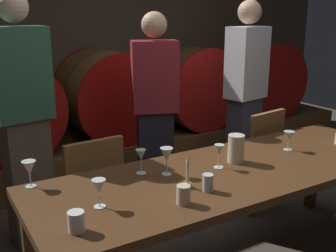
{
  "coord_description": "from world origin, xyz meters",
  "views": [
    {
      "loc": [
        -1.64,
        -1.91,
        1.66
      ],
      "look_at": [
        -0.24,
        0.42,
        0.9
      ],
      "focal_mm": 43.62,
      "sensor_mm": 36.0,
      "label": 1
    }
  ],
  "objects_px": {
    "wine_barrel_center": "(107,95)",
    "wine_glass_far_right": "(289,137)",
    "wine_barrel_right": "(189,86)",
    "guest_right": "(245,93)",
    "cup_far_left": "(76,222)",
    "wine_glass_center_right": "(167,155)",
    "wine_glass_far_left": "(29,169)",
    "wine_glass_left": "(99,188)",
    "dining_table": "(235,178)",
    "guest_left": "(24,122)",
    "chair_left": "(90,192)",
    "wine_glass_right": "(219,151)",
    "pitcher": "(236,149)",
    "cup_center_right": "(208,183)",
    "wine_barrel_far_right": "(258,79)",
    "candle_left": "(187,179)",
    "guest_center": "(155,110)",
    "wine_glass_center_left": "(141,156)",
    "chair_right": "(255,154)",
    "wine_barrel_left": "(5,106)",
    "cup_center_left": "(184,195)"
  },
  "relations": [
    {
      "from": "wine_glass_far_right",
      "to": "dining_table",
      "type": "bearing_deg",
      "value": -171.51
    },
    {
      "from": "wine_glass_left",
      "to": "wine_glass_far_left",
      "type": "bearing_deg",
      "value": 118.89
    },
    {
      "from": "wine_glass_far_left",
      "to": "wine_glass_left",
      "type": "distance_m",
      "value": 0.49
    },
    {
      "from": "dining_table",
      "to": "wine_glass_center_right",
      "type": "bearing_deg",
      "value": 162.16
    },
    {
      "from": "wine_barrel_center",
      "to": "cup_center_right",
      "type": "distance_m",
      "value": 2.37
    },
    {
      "from": "candle_left",
      "to": "cup_center_right",
      "type": "relative_size",
      "value": 1.95
    },
    {
      "from": "wine_barrel_right",
      "to": "guest_right",
      "type": "height_order",
      "value": "guest_right"
    },
    {
      "from": "chair_left",
      "to": "wine_glass_far_left",
      "type": "bearing_deg",
      "value": 29.3
    },
    {
      "from": "candle_left",
      "to": "wine_glass_far_right",
      "type": "height_order",
      "value": "candle_left"
    },
    {
      "from": "guest_center",
      "to": "guest_right",
      "type": "xyz_separation_m",
      "value": [
        0.97,
        -0.05,
        0.06
      ]
    },
    {
      "from": "wine_barrel_right",
      "to": "cup_far_left",
      "type": "height_order",
      "value": "wine_barrel_right"
    },
    {
      "from": "dining_table",
      "to": "guest_left",
      "type": "xyz_separation_m",
      "value": [
        -1.03,
        1.06,
        0.26
      ]
    },
    {
      "from": "cup_far_left",
      "to": "wine_glass_center_right",
      "type": "bearing_deg",
      "value": 27.95
    },
    {
      "from": "wine_glass_far_left",
      "to": "wine_glass_far_right",
      "type": "height_order",
      "value": "wine_glass_far_left"
    },
    {
      "from": "chair_left",
      "to": "pitcher",
      "type": "bearing_deg",
      "value": 141.47
    },
    {
      "from": "wine_barrel_left",
      "to": "wine_glass_far_right",
      "type": "bearing_deg",
      "value": -54.11
    },
    {
      "from": "wine_glass_right",
      "to": "cup_center_left",
      "type": "height_order",
      "value": "wine_glass_right"
    },
    {
      "from": "wine_barrel_center",
      "to": "cup_center_right",
      "type": "bearing_deg",
      "value": -99.85
    },
    {
      "from": "wine_glass_center_right",
      "to": "cup_far_left",
      "type": "xyz_separation_m",
      "value": [
        -0.67,
        -0.36,
        -0.07
      ]
    },
    {
      "from": "pitcher",
      "to": "wine_glass_far_right",
      "type": "relative_size",
      "value": 1.33
    },
    {
      "from": "pitcher",
      "to": "guest_right",
      "type": "bearing_deg",
      "value": 46.39
    },
    {
      "from": "wine_glass_center_left",
      "to": "wine_glass_far_right",
      "type": "bearing_deg",
      "value": -7.75
    },
    {
      "from": "dining_table",
      "to": "chair_left",
      "type": "xyz_separation_m",
      "value": [
        -0.72,
        0.65,
        -0.18
      ]
    },
    {
      "from": "wine_glass_center_right",
      "to": "wine_glass_far_right",
      "type": "xyz_separation_m",
      "value": [
        0.96,
        -0.05,
        -0.02
      ]
    },
    {
      "from": "wine_glass_far_left",
      "to": "wine_glass_right",
      "type": "xyz_separation_m",
      "value": [
        1.07,
        -0.31,
        0.0
      ]
    },
    {
      "from": "wine_barrel_left",
      "to": "wine_glass_far_left",
      "type": "bearing_deg",
      "value": -95.99
    },
    {
      "from": "wine_glass_far_right",
      "to": "cup_center_right",
      "type": "distance_m",
      "value": 0.92
    },
    {
      "from": "wine_barrel_far_right",
      "to": "candle_left",
      "type": "distance_m",
      "value": 3.44
    },
    {
      "from": "guest_right",
      "to": "wine_glass_left",
      "type": "distance_m",
      "value": 2.28
    },
    {
      "from": "wine_barrel_left",
      "to": "guest_left",
      "type": "bearing_deg",
      "value": -93.13
    },
    {
      "from": "wine_barrel_far_right",
      "to": "wine_glass_right",
      "type": "height_order",
      "value": "wine_barrel_far_right"
    },
    {
      "from": "wine_barrel_right",
      "to": "cup_far_left",
      "type": "bearing_deg",
      "value": -132.65
    },
    {
      "from": "pitcher",
      "to": "wine_glass_far_right",
      "type": "distance_m",
      "value": 0.47
    },
    {
      "from": "wine_barrel_center",
      "to": "wine_glass_far_right",
      "type": "height_order",
      "value": "wine_barrel_center"
    },
    {
      "from": "guest_center",
      "to": "wine_glass_center_right",
      "type": "xyz_separation_m",
      "value": [
        -0.49,
        -1.02,
        -0.01
      ]
    },
    {
      "from": "chair_right",
      "to": "wine_barrel_far_right",
      "type": "bearing_deg",
      "value": -141.42
    },
    {
      "from": "wine_glass_center_left",
      "to": "wine_glass_center_right",
      "type": "xyz_separation_m",
      "value": [
        0.12,
        -0.09,
        0.01
      ]
    },
    {
      "from": "wine_barrel_left",
      "to": "cup_center_right",
      "type": "height_order",
      "value": "wine_barrel_left"
    },
    {
      "from": "chair_right",
      "to": "chair_left",
      "type": "bearing_deg",
      "value": -8.93
    },
    {
      "from": "guest_left",
      "to": "wine_glass_right",
      "type": "height_order",
      "value": "guest_left"
    },
    {
      "from": "wine_glass_far_left",
      "to": "guest_right",
      "type": "bearing_deg",
      "value": 18.59
    },
    {
      "from": "wine_glass_right",
      "to": "wine_glass_far_right",
      "type": "xyz_separation_m",
      "value": [
        0.63,
        0.02,
        -0.01
      ]
    },
    {
      "from": "wine_barrel_right",
      "to": "wine_glass_center_right",
      "type": "relative_size",
      "value": 5.7
    },
    {
      "from": "pitcher",
      "to": "wine_glass_far_right",
      "type": "bearing_deg",
      "value": -0.99
    },
    {
      "from": "wine_barrel_right",
      "to": "guest_right",
      "type": "bearing_deg",
      "value": -93.18
    },
    {
      "from": "wine_glass_center_right",
      "to": "cup_far_left",
      "type": "bearing_deg",
      "value": -152.05
    },
    {
      "from": "wine_barrel_right",
      "to": "dining_table",
      "type": "relative_size",
      "value": 0.37
    },
    {
      "from": "guest_right",
      "to": "wine_glass_center_right",
      "type": "xyz_separation_m",
      "value": [
        -1.46,
        -0.97,
        -0.06
      ]
    },
    {
      "from": "wine_barrel_far_right",
      "to": "wine_glass_far_left",
      "type": "height_order",
      "value": "wine_barrel_far_right"
    },
    {
      "from": "dining_table",
      "to": "wine_glass_far_left",
      "type": "height_order",
      "value": "wine_glass_far_left"
    }
  ]
}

